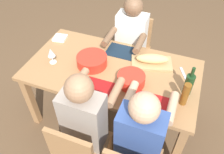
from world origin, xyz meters
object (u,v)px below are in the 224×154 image
(bread_loaf, at_px, (152,59))
(beer_bottle, at_px, (185,94))
(diner_far_center, at_px, (130,40))
(napkin_stack, at_px, (60,38))
(chair_near_center, at_px, (79,150))
(wine_glass, at_px, (51,53))
(cutting_board, at_px, (152,63))
(serving_bowl_fruit, at_px, (131,79))
(chair_far_center, at_px, (134,46))
(serving_bowl_greens, at_px, (92,60))
(diner_near_center, at_px, (86,118))
(diner_near_right, at_px, (141,136))
(dining_table, at_px, (112,75))
(wine_bottle, at_px, (189,84))

(bread_loaf, distance_m, beer_bottle, 0.54)
(diner_far_center, height_order, napkin_stack, diner_far_center)
(chair_near_center, height_order, wine_glass, wine_glass)
(diner_far_center, height_order, cutting_board, diner_far_center)
(cutting_board, bearing_deg, diner_far_center, 132.27)
(diner_far_center, relative_size, bread_loaf, 3.75)
(serving_bowl_fruit, distance_m, napkin_stack, 1.04)
(chair_far_center, relative_size, serving_bowl_greens, 2.84)
(diner_near_center, bearing_deg, serving_bowl_greens, 109.69)
(diner_near_center, height_order, serving_bowl_fruit, diner_near_center)
(beer_bottle, bearing_deg, diner_near_right, -121.36)
(cutting_board, xyz_separation_m, beer_bottle, (0.36, -0.40, 0.10))
(dining_table, relative_size, serving_bowl_greens, 5.61)
(wine_bottle, bearing_deg, cutting_board, 144.31)
(cutting_board, xyz_separation_m, wine_bottle, (0.38, -0.27, 0.10))
(diner_near_center, relative_size, serving_bowl_greens, 4.01)
(dining_table, height_order, serving_bowl_fruit, serving_bowl_fruit)
(wine_bottle, height_order, napkin_stack, wine_bottle)
(beer_bottle, bearing_deg, wine_bottle, 84.57)
(diner_far_center, relative_size, wine_glass, 7.23)
(diner_near_center, height_order, wine_glass, diner_near_center)
(diner_far_center, bearing_deg, wine_glass, -129.79)
(chair_far_center, bearing_deg, napkin_stack, -145.43)
(serving_bowl_greens, bearing_deg, diner_near_center, -70.31)
(serving_bowl_fruit, relative_size, cutting_board, 0.63)
(wine_glass, bearing_deg, bread_loaf, 19.59)
(diner_near_right, relative_size, napkin_stack, 8.57)
(diner_near_center, bearing_deg, bread_loaf, 66.90)
(dining_table, distance_m, napkin_stack, 0.79)
(diner_near_center, xyz_separation_m, diner_near_right, (0.46, 0.00, 0.00))
(diner_near_right, bearing_deg, diner_far_center, 111.34)
(diner_near_center, distance_m, diner_near_right, 0.46)
(serving_bowl_greens, height_order, beer_bottle, beer_bottle)
(diner_far_center, height_order, serving_bowl_greens, diner_far_center)
(chair_near_center, distance_m, cutting_board, 1.08)
(diner_far_center, height_order, beer_bottle, diner_far_center)
(chair_far_center, relative_size, cutting_board, 2.12)
(cutting_board, bearing_deg, diner_near_right, -81.61)
(chair_near_center, xyz_separation_m, wine_glass, (-0.59, 0.66, 0.37))
(cutting_board, bearing_deg, bread_loaf, 0.00)
(chair_far_center, distance_m, serving_bowl_greens, 0.87)
(bread_loaf, height_order, beer_bottle, beer_bottle)
(cutting_board, bearing_deg, serving_bowl_greens, -157.78)
(beer_bottle, bearing_deg, bread_loaf, 132.31)
(diner_near_right, height_order, napkin_stack, diner_near_right)
(dining_table, xyz_separation_m, wine_glass, (-0.59, -0.12, 0.20))
(bread_loaf, bearing_deg, cutting_board, 0.00)
(wine_glass, bearing_deg, serving_bowl_greens, 15.68)
(diner_far_center, relative_size, serving_bowl_greens, 4.01)
(serving_bowl_greens, distance_m, beer_bottle, 0.93)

